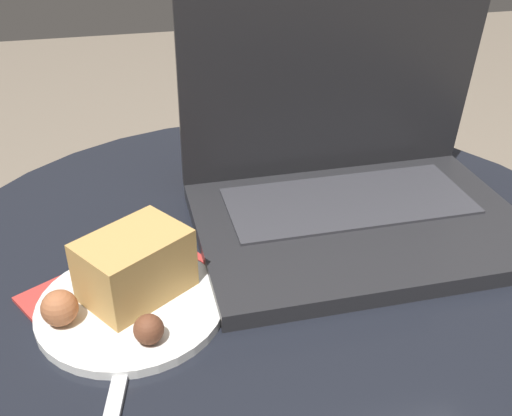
% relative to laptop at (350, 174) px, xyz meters
% --- Properties ---
extents(table, '(0.75, 0.75, 0.52)m').
position_rel_laptop_xyz_m(table, '(-0.10, -0.07, -0.17)').
color(table, '#515156').
rests_on(table, ground_plane).
extents(napkin, '(0.21, 0.19, 0.00)m').
position_rel_laptop_xyz_m(napkin, '(-0.25, -0.08, -0.05)').
color(napkin, '#B7332D').
rests_on(napkin, table).
extents(laptop, '(0.35, 0.25, 0.26)m').
position_rel_laptop_xyz_m(laptop, '(0.00, 0.00, 0.00)').
color(laptop, '#232326').
rests_on(laptop, table).
extents(beer_glass, '(0.06, 0.06, 0.25)m').
position_rel_laptop_xyz_m(beer_glass, '(-0.14, 0.14, 0.07)').
color(beer_glass, brown).
rests_on(beer_glass, table).
extents(snack_plate, '(0.17, 0.17, 0.07)m').
position_rel_laptop_xyz_m(snack_plate, '(-0.25, -0.11, -0.03)').
color(snack_plate, silver).
rests_on(snack_plate, table).
extents(fork, '(0.06, 0.19, 0.00)m').
position_rel_laptop_xyz_m(fork, '(-0.25, -0.13, -0.05)').
color(fork, silver).
rests_on(fork, table).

